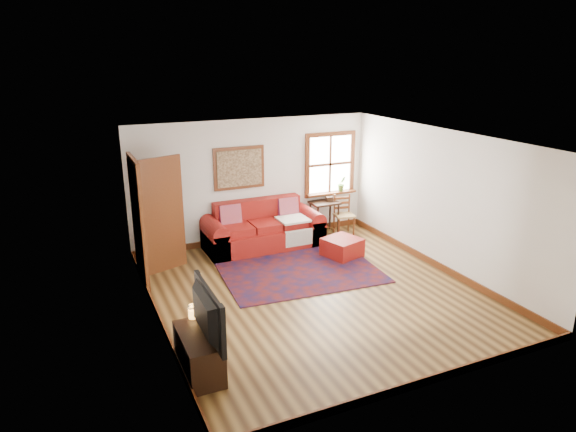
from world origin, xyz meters
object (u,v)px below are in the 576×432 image
ladder_back_chair (343,213)px  media_cabinet (199,353)px  side_table (324,207)px  red_ottoman (342,247)px  red_leather_sofa (263,232)px

ladder_back_chair → media_cabinet: bearing=-138.4°
side_table → media_cabinet: side_table is taller
red_ottoman → ladder_back_chair: ladder_back_chair is taller
red_leather_sofa → red_ottoman: size_ratio=3.77×
red_ottoman → media_cabinet: (-3.47, -2.55, 0.08)m
red_leather_sofa → media_cabinet: bearing=-121.9°
media_cabinet → side_table: bearing=45.5°
side_table → ladder_back_chair: (0.37, -0.17, -0.13)m
red_ottoman → ladder_back_chair: size_ratio=0.73×
red_ottoman → side_table: (0.30, 1.30, 0.41)m
red_leather_sofa → side_table: red_leather_sofa is taller
side_table → ladder_back_chair: bearing=-24.3°
ladder_back_chair → media_cabinet: (-4.15, -3.68, -0.20)m
red_ottoman → media_cabinet: bearing=-160.9°
ladder_back_chair → media_cabinet: 5.55m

